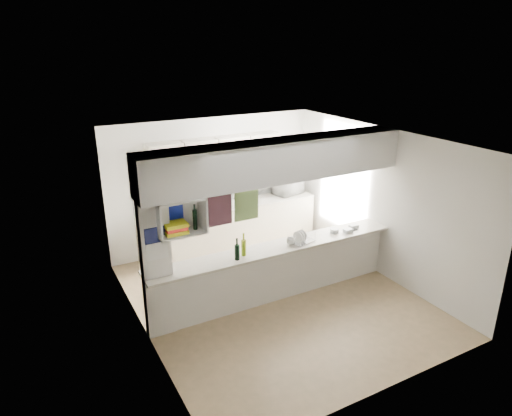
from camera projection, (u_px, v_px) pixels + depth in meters
floor at (275, 298)px, 7.41m from camera, size 4.80×4.80×0.00m
ceiling at (278, 140)px, 6.52m from camera, size 4.80×4.80×0.00m
wall_back at (213, 184)px, 8.94m from camera, size 4.20×0.00×4.20m
wall_left at (140, 253)px, 6.02m from camera, size 0.00×4.80×4.80m
wall_right at (380, 202)px, 7.91m from camera, size 0.00×4.80×4.80m
servery_partition at (267, 204)px, 6.76m from camera, size 4.20×0.50×2.60m
cubby_shelf at (179, 218)px, 6.07m from camera, size 0.65×0.35×0.50m
kitchen_run at (227, 209)px, 8.96m from camera, size 3.60×0.63×2.24m
microwave at (288, 186)px, 9.51m from camera, size 0.64×0.50×0.32m
bowl at (289, 178)px, 9.43m from camera, size 0.28×0.28×0.07m
dish_rack at (301, 237)px, 7.26m from camera, size 0.44×0.38×0.20m
cup at (290, 241)px, 7.14m from camera, size 0.15×0.15×0.10m
wine_bottles at (241, 249)px, 6.70m from camera, size 0.22×0.15×0.35m
plastic_tubs at (344, 229)px, 7.66m from camera, size 0.56×0.22×0.07m
utensil_jar at (189, 208)px, 8.56m from camera, size 0.10×0.10×0.14m
knife_block at (215, 202)px, 8.82m from camera, size 0.09×0.07×0.18m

